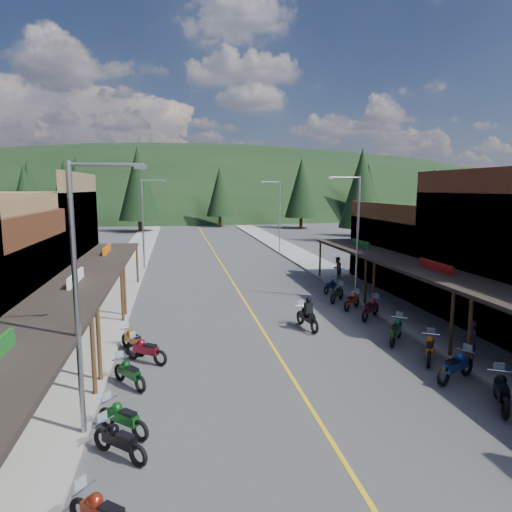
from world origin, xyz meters
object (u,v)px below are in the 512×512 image
pine_1 (65,188)px  bike_west_7 (146,349)px  pine_4 (301,188)px  bike_west_6 (129,372)px  pine_11 (362,188)px  bike_east_12 (331,285)px  streetlight_2 (356,232)px  bike_east_5 (502,390)px  pine_9 (368,194)px  bike_east_10 (352,300)px  bike_east_11 (337,292)px  pine_2 (138,183)px  pine_10 (77,191)px  pine_3 (220,192)px  shop_west_3 (23,248)px  pine_6 (433,192)px  bike_east_8 (396,329)px  streetlight_3 (278,213)px  bike_east_7 (430,347)px  pine_5 (360,184)px  bike_west_5 (123,416)px  rider_on_bike (307,316)px  streetlight_1 (144,220)px  bike_west_4 (119,439)px  bike_west_8 (133,339)px  shop_east_3 (425,253)px  pedestrian_east_a (471,340)px  bike_east_9 (371,308)px  streetlight_0 (81,289)px  bike_east_6 (456,365)px  pine_8 (25,198)px  pine_7 (28,188)px

pine_1 → bike_west_7: (18.36, -70.44, -6.63)m
pine_4 → bike_west_6: size_ratio=6.18×
pine_11 → bike_west_7: size_ratio=5.86×
bike_east_12 → streetlight_2: bearing=-30.7°
bike_west_7 → bike_east_5: bearing=-79.0°
streetlight_2 → pine_9: size_ratio=0.74×
bike_east_10 → bike_east_11: size_ratio=0.92×
pine_1 → bike_west_7: bearing=-75.4°
pine_2 → pine_10: 11.38m
pine_3 → bike_west_7: bearing=-98.3°
shop_west_3 → pine_11: 43.22m
pine_6 → bike_east_8: size_ratio=4.87×
streetlight_3 → bike_east_7: streetlight_3 is taller
pine_5 → bike_west_5: 88.03m
rider_on_bike → pine_10: bearing=103.5°
streetlight_1 → bike_west_4: (1.02, -29.32, -3.90)m
streetlight_3 → bike_west_5: (-12.93, -36.07, -3.89)m
bike_west_8 → bike_east_11: size_ratio=0.96×
shop_east_3 → pedestrian_east_a: size_ratio=6.47×
pine_11 → bike_west_7: (-25.64, -38.44, -6.58)m
streetlight_2 → bike_east_9: (-0.61, -3.95, -3.83)m
streetlight_0 → pine_9: size_ratio=0.74×
pine_5 → bike_west_5: (-39.98, -78.07, -7.42)m
shop_west_3 → bike_east_9: bearing=-19.8°
streetlight_3 → bike_east_11: (-1.11, -21.97, -3.85)m
streetlight_0 → pine_3: (10.95, 72.00, 2.02)m
bike_east_6 → bike_east_8: 4.44m
pine_8 → bike_east_10: bearing=-50.3°
streetlight_1 → rider_on_bike: bearing=-64.2°
streetlight_0 → pine_11: 51.67m
bike_east_5 → bike_west_6: bearing=-168.3°
streetlight_1 → pine_5: (40.95, 50.00, 3.53)m
bike_east_6 → bike_east_12: bike_east_6 is taller
pine_10 → pine_4: bearing=15.5°
bike_west_5 → bike_east_12: 20.72m
bike_west_7 → shop_west_3: bearing=73.1°
pine_2 → bike_east_12: bearing=-71.0°
pine_5 → pine_8: 64.53m
rider_on_bike → pine_6: bearing=44.6°
bike_east_7 → bike_east_10: (-0.03, 8.54, -0.06)m
bike_east_6 → pine_7: bearing=179.4°
pine_10 → bike_east_9: 52.36m
pine_10 → bike_east_8: (23.87, -49.92, -6.14)m
streetlight_3 → shop_east_3: bearing=-70.0°
pine_2 → bike_east_5: (16.22, -64.58, -7.35)m
pine_7 → pine_11: 64.40m
shop_east_3 → bike_east_8: bearing=-125.1°
pine_1 → bike_west_7: size_ratio=5.90×
bike_west_7 → pine_7: bearing=57.4°
shop_east_3 → pedestrian_east_a: 15.43m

